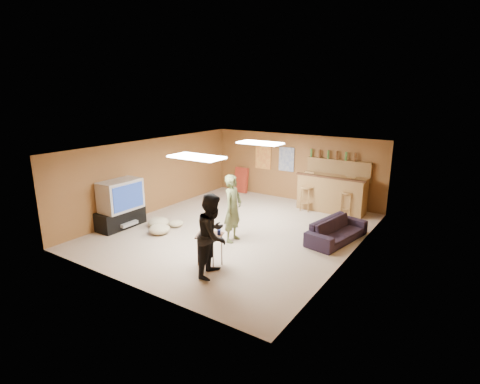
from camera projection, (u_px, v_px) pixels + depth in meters
The scene contains 32 objects.
ground at pixel (236, 230), 9.87m from camera, with size 7.00×7.00×0.00m, color tan.
ceiling at pixel (236, 147), 9.29m from camera, with size 6.00×7.00×0.02m, color silver.
wall_back at pixel (295, 167), 12.39m from camera, with size 6.00×0.02×2.20m, color brown.
wall_front at pixel (127, 231), 6.76m from camera, with size 6.00×0.02×2.20m, color brown.
wall_left at pixel (153, 176), 11.18m from camera, with size 0.02×7.00×2.20m, color brown.
wall_right at pixel (352, 210), 7.98m from camera, with size 0.02×7.00×2.20m, color brown.
tv_stand at pixel (121, 218), 10.05m from camera, with size 0.55×1.30×0.50m, color black.
dvd_box at pixel (127, 223), 9.95m from camera, with size 0.35×0.50×0.08m, color #B2B2B7.
tv_body at pixel (121, 195), 9.84m from camera, with size 0.60×1.10×0.80m, color #B2B2B7.
tv_screen at pixel (128, 197), 9.67m from camera, with size 0.02×0.95×0.65m, color navy.
bar_counter at pixel (332, 194), 11.29m from camera, with size 2.00×0.60×1.10m, color brown.
bar_lip at pixel (330, 178), 10.95m from camera, with size 2.10×0.12×0.05m, color #3A2012.
bar_shelf at pixel (339, 160), 11.41m from camera, with size 2.00×0.18×0.05m, color brown.
bar_backing at pixel (338, 170), 11.50m from camera, with size 2.00×0.14×0.60m, color brown.
poster_left at pixel (263, 157), 12.94m from camera, with size 0.60×0.03×0.85m, color #BF3F26.
poster_right at pixel (287, 159), 12.46m from camera, with size 0.55×0.03×0.80m, color #334C99.
folding_chair_stack at pixel (241, 180), 13.47m from camera, with size 0.50×0.14×0.90m, color maroon.
ceiling_panel_front at pixel (197, 157), 8.09m from camera, with size 1.20×0.60×0.04m, color white.
ceiling_panel_back at pixel (260, 143), 10.26m from camera, with size 1.20×0.60×0.04m, color white.
person_olive at pixel (233, 208), 8.98m from camera, with size 0.60×0.40×1.65m, color #596339.
person_black at pixel (213, 235), 7.30m from camera, with size 0.81×0.63×1.67m, color black.
sofa at pixel (337, 230), 9.12m from camera, with size 1.83×0.71×0.53m, color black.
tray_table at pixel (210, 250), 7.81m from camera, with size 0.53×0.42×0.68m, color #3A2012.
cup_red_near at pixel (205, 230), 7.81m from camera, with size 0.08×0.08×0.11m, color red.
cup_red_far at pixel (210, 234), 7.61m from camera, with size 0.09×0.09×0.12m, color red.
cup_blue at pixel (219, 232), 7.71m from camera, with size 0.08×0.08×0.11m, color navy.
bar_stool_left at pixel (307, 190), 11.35m from camera, with size 0.40×0.40×1.27m, color brown, non-canonical shape.
bar_stool_right at pixel (347, 197), 10.81m from camera, with size 0.37×0.37×1.16m, color brown, non-canonical shape.
cushion_near_tv at pixel (159, 222), 10.08m from camera, with size 0.57×0.57×0.25m, color tan.
cushion_mid at pixel (176, 223), 10.11m from camera, with size 0.39×0.39×0.18m, color tan.
cushion_far at pixel (159, 229), 9.60m from camera, with size 0.54×0.54×0.24m, color tan.
bottle_row at pixel (333, 155), 11.46m from camera, with size 1.48×0.08×0.26m, color #3F7233, non-canonical shape.
Camera 1 is at (5.21, -7.65, 3.56)m, focal length 28.00 mm.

